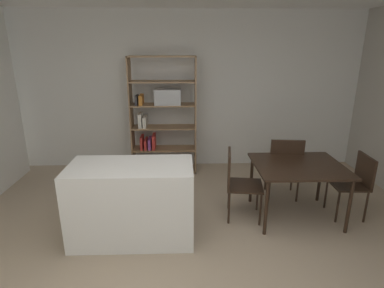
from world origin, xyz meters
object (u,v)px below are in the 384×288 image
dining_table (298,170)px  dining_chair_far (284,164)px  kitchen_island (132,202)px  dining_chair_island_side (237,179)px  dining_chair_window_side (355,180)px  open_bookshelf (161,115)px

dining_table → dining_chair_far: dining_chair_far is taller
kitchen_island → dining_chair_island_side: kitchen_island is taller
kitchen_island → dining_table: (2.06, 0.40, 0.21)m
dining_table → dining_chair_window_side: size_ratio=1.32×
kitchen_island → dining_chair_far: (2.05, 0.89, 0.10)m
kitchen_island → dining_table: kitchen_island is taller
open_bookshelf → dining_chair_island_side: (1.06, -1.63, -0.50)m
kitchen_island → dining_chair_island_side: (1.28, 0.41, 0.08)m
kitchen_island → dining_table: 2.11m
dining_chair_far → dining_chair_window_side: bearing=153.9°
open_bookshelf → dining_chair_window_side: bearing=-32.3°
kitchen_island → open_bookshelf: size_ratio=0.69×
kitchen_island → dining_chair_island_side: size_ratio=1.54×
open_bookshelf → dining_chair_window_side: 3.13m
dining_chair_far → dining_chair_window_side: size_ratio=1.11×
kitchen_island → dining_chair_window_side: (2.82, 0.40, 0.06)m
kitchen_island → open_bookshelf: 2.13m
kitchen_island → dining_chair_island_side: 1.35m
dining_table → kitchen_island: bearing=-169.0°
dining_chair_far → dining_chair_island_side: size_ratio=1.04×
dining_table → dining_chair_island_side: bearing=179.0°
kitchen_island → dining_chair_window_side: kitchen_island is taller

